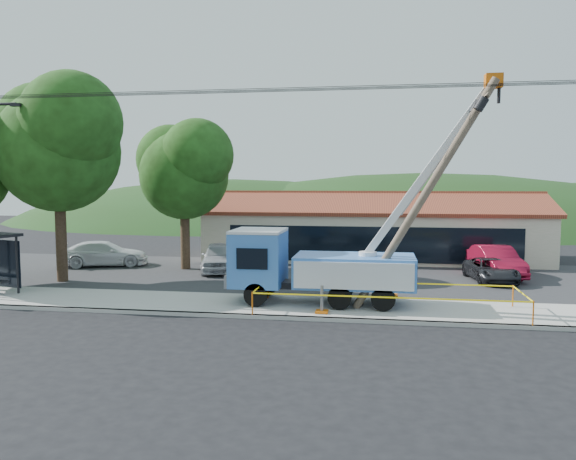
% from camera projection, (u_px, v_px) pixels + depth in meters
% --- Properties ---
extents(ground, '(120.00, 120.00, 0.00)m').
position_uv_depth(ground, '(251.00, 333.00, 19.77)').
color(ground, black).
rests_on(ground, ground).
extents(curb, '(60.00, 0.25, 0.15)m').
position_uv_depth(curb, '(263.00, 317.00, 21.83)').
color(curb, '#ABA6A0').
rests_on(curb, ground).
extents(sidewalk, '(60.00, 4.00, 0.15)m').
position_uv_depth(sidewalk, '(272.00, 306.00, 23.70)').
color(sidewalk, '#ABA6A0').
rests_on(sidewalk, ground).
extents(parking_lot, '(60.00, 12.00, 0.10)m').
position_uv_depth(parking_lot, '(299.00, 275.00, 31.57)').
color(parking_lot, '#28282B').
rests_on(parking_lot, ground).
extents(strip_mall, '(22.50, 8.53, 4.67)m').
position_uv_depth(strip_mall, '(372.00, 231.00, 38.63)').
color(strip_mall, '#BEB596').
rests_on(strip_mall, ground).
extents(tree_west_near, '(7.56, 6.72, 10.80)m').
position_uv_depth(tree_west_near, '(58.00, 139.00, 28.88)').
color(tree_west_near, '#332316').
rests_on(tree_west_near, ground).
extents(tree_lot, '(6.30, 5.60, 8.94)m').
position_uv_depth(tree_lot, '(184.00, 166.00, 33.12)').
color(tree_lot, '#332316').
rests_on(tree_lot, ground).
extents(hill_west, '(78.40, 56.00, 28.00)m').
position_uv_depth(hill_west, '(234.00, 220.00, 76.24)').
color(hill_west, '#1E3915').
rests_on(hill_west, ground).
extents(hill_center, '(89.60, 64.00, 32.00)m').
position_uv_depth(hill_center, '(422.00, 223.00, 72.30)').
color(hill_center, '#1E3915').
rests_on(hill_center, ground).
extents(utility_truck, '(11.02, 4.18, 9.36)m').
position_uv_depth(utility_truck, '(317.00, 264.00, 23.89)').
color(utility_truck, black).
rests_on(utility_truck, ground).
extents(leaning_pole, '(5.53, 1.83, 9.27)m').
position_uv_depth(leaning_pole, '(430.00, 186.00, 22.17)').
color(leaning_pole, brown).
rests_on(leaning_pole, ground).
extents(caution_tape, '(10.43, 3.15, 0.91)m').
position_uv_depth(caution_tape, '(387.00, 294.00, 22.53)').
color(caution_tape, '#D05C0B').
rests_on(caution_tape, ground).
extents(car_silver, '(3.14, 5.28, 1.68)m').
position_uv_depth(car_silver, '(220.00, 273.00, 32.76)').
color(car_silver, '#AEB0B6').
rests_on(car_silver, ground).
extents(car_red, '(2.52, 5.32, 1.69)m').
position_uv_depth(car_red, '(495.00, 278.00, 30.92)').
color(car_red, maroon).
rests_on(car_red, ground).
extents(car_white, '(5.69, 3.84, 1.53)m').
position_uv_depth(car_white, '(104.00, 267.00, 34.81)').
color(car_white, white).
rests_on(car_white, ground).
extents(car_dark, '(2.51, 4.54, 1.20)m').
position_uv_depth(car_dark, '(490.00, 283.00, 29.47)').
color(car_dark, black).
rests_on(car_dark, ground).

